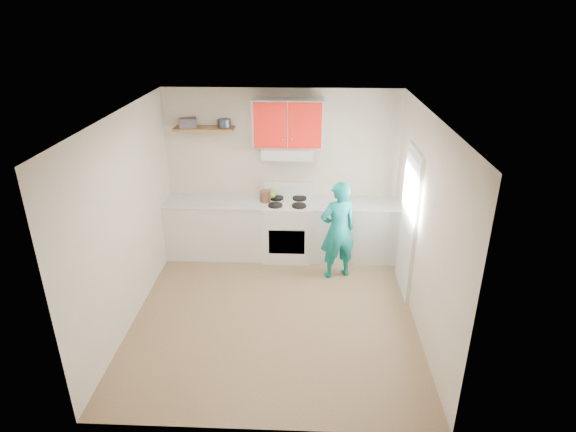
{
  "coord_description": "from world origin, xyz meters",
  "views": [
    {
      "loc": [
        0.4,
        -5.24,
        3.72
      ],
      "look_at": [
        0.15,
        0.55,
        1.15
      ],
      "focal_mm": 29.91,
      "sensor_mm": 36.0,
      "label": 1
    }
  ],
  "objects_px": {
    "crock": "(265,197)",
    "person": "(338,230)",
    "tin": "(224,123)",
    "kettle": "(270,194)",
    "stove": "(288,230)"
  },
  "relations": [
    {
      "from": "crock",
      "to": "person",
      "type": "xyz_separation_m",
      "value": [
        1.09,
        -0.62,
        -0.26
      ]
    },
    {
      "from": "stove",
      "to": "kettle",
      "type": "bearing_deg",
      "value": 149.62
    },
    {
      "from": "stove",
      "to": "tin",
      "type": "bearing_deg",
      "value": 168.57
    },
    {
      "from": "kettle",
      "to": "crock",
      "type": "height_order",
      "value": "crock"
    },
    {
      "from": "crock",
      "to": "tin",
      "type": "bearing_deg",
      "value": 165.04
    },
    {
      "from": "stove",
      "to": "kettle",
      "type": "height_order",
      "value": "kettle"
    },
    {
      "from": "kettle",
      "to": "crock",
      "type": "bearing_deg",
      "value": -107.82
    },
    {
      "from": "tin",
      "to": "crock",
      "type": "xyz_separation_m",
      "value": [
        0.61,
        -0.16,
        -1.1
      ]
    },
    {
      "from": "tin",
      "to": "crock",
      "type": "relative_size",
      "value": 1.01
    },
    {
      "from": "stove",
      "to": "crock",
      "type": "relative_size",
      "value": 4.69
    },
    {
      "from": "tin",
      "to": "kettle",
      "type": "bearing_deg",
      "value": -2.46
    },
    {
      "from": "tin",
      "to": "crock",
      "type": "height_order",
      "value": "tin"
    },
    {
      "from": "crock",
      "to": "person",
      "type": "bearing_deg",
      "value": -29.48
    },
    {
      "from": "crock",
      "to": "person",
      "type": "distance_m",
      "value": 1.28
    },
    {
      "from": "tin",
      "to": "person",
      "type": "xyz_separation_m",
      "value": [
        1.7,
        -0.78,
        -1.36
      ]
    }
  ]
}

